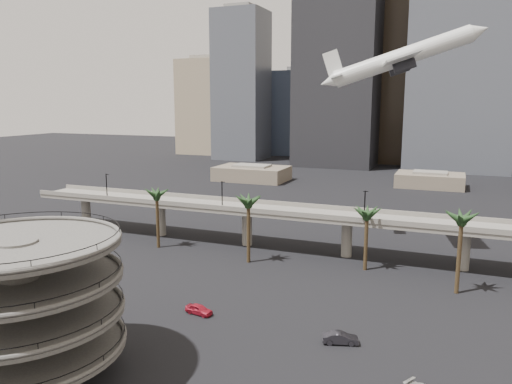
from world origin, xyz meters
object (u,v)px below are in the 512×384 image
at_px(airborne_jet, 401,58).
at_px(car_a, 199,309).
at_px(parking_ramp, 21,297).
at_px(overpass, 295,217).
at_px(car_b, 340,338).

xyz_separation_m(airborne_jet, car_a, (-21.39, -52.57, -39.48)).
xyz_separation_m(parking_ramp, overpass, (13.00, 59.00, -2.50)).
bearing_deg(parking_ramp, car_b, 34.75).
relative_size(parking_ramp, airborne_jet, 0.63).
height_order(overpass, airborne_jet, airborne_jet).
bearing_deg(car_a, overpass, 4.22).
relative_size(overpass, car_a, 30.09).
xyz_separation_m(car_a, car_b, (21.48, -1.23, 0.04)).
height_order(airborne_jet, car_a, airborne_jet).
xyz_separation_m(parking_ramp, car_b, (31.12, 21.59, -9.06)).
distance_m(overpass, car_a, 36.93).
xyz_separation_m(parking_ramp, airborne_jet, (31.02, 75.38, 30.38)).
bearing_deg(overpass, car_b, -64.15).
relative_size(parking_ramp, overpass, 0.17).
relative_size(airborne_jet, car_b, 7.52).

